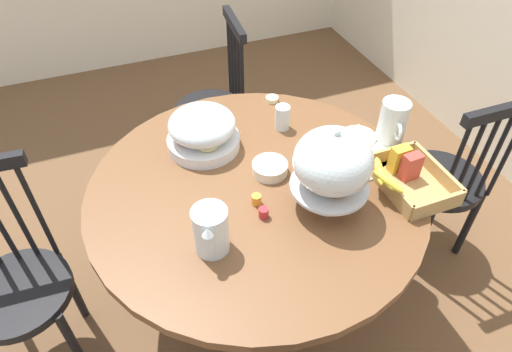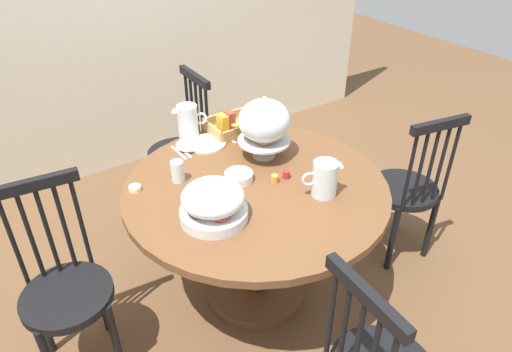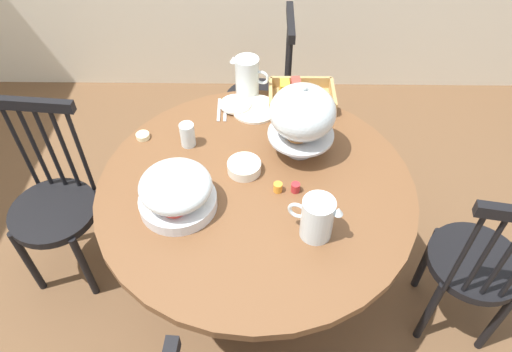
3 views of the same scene
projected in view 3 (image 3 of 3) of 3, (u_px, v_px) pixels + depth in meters
The scene contains 20 objects.
ground_plane at pixel (236, 288), 2.42m from camera, with size 10.00×10.00×0.00m, color brown.
dining_table at pixel (256, 215), 2.06m from camera, with size 1.29×1.29×0.74m.
windsor_chair_by_cabinet at pixel (476, 266), 1.98m from camera, with size 0.41×0.41×0.97m.
windsor_chair_facing_door at pixel (263, 100), 2.78m from camera, with size 0.40×0.40×0.97m.
windsor_chair_far_side at pixel (55, 207), 2.21m from camera, with size 0.40×0.40×0.97m.
pastry_stand_with_dome at pixel (302, 115), 1.91m from camera, with size 0.28×0.28×0.34m.
fruit_platter_covered at pixel (176, 191), 1.77m from camera, with size 0.30×0.30×0.18m.
orange_juice_pitcher at pixel (317, 220), 1.69m from camera, with size 0.19×0.12×0.17m.
milk_pitcher at pixel (247, 78), 2.28m from camera, with size 0.19×0.12×0.19m.
cereal_basket at pixel (299, 97), 2.25m from camera, with size 0.32×0.30×0.12m.
china_plate_large at pixel (255, 109), 2.25m from camera, with size 0.22×0.22×0.01m, color white.
china_plate_small at pixel (236, 104), 2.26m from camera, with size 0.15×0.15×0.01m, color white.
cereal_bowl at pixel (244, 167), 1.95m from camera, with size 0.14×0.14×0.04m, color white.
drinking_glass at pixel (188, 135), 2.04m from camera, with size 0.06×0.06×0.11m, color silver.
butter_dish at pixel (143, 136), 2.11m from camera, with size 0.06×0.06×0.02m, color beige.
jam_jar_strawberry at pixel (295, 187), 1.88m from camera, with size 0.04×0.04×0.04m, color #B7282D.
jam_jar_apricot at pixel (278, 187), 1.88m from camera, with size 0.04×0.04×0.04m, color orange.
table_knife at pixel (225, 110), 2.25m from camera, with size 0.17×0.01×0.01m, color silver.
dinner_fork at pixel (219, 110), 2.25m from camera, with size 0.17×0.01×0.01m, color silver.
soup_spoon at pixel (284, 109), 2.25m from camera, with size 0.17×0.01×0.01m, color silver.
Camera 3 is at (0.12, -1.26, 2.14)m, focal length 33.13 mm.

